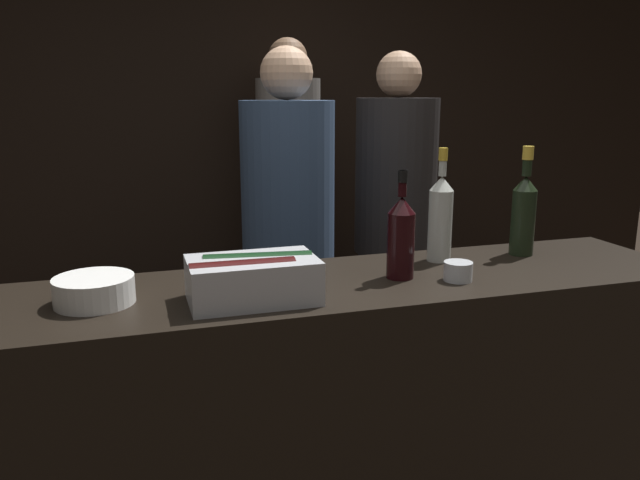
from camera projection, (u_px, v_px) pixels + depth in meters
wall_back_chalkboard at (215, 118)px, 3.69m from camera, size 6.40×0.06×2.80m
bar_counter at (322, 440)px, 1.91m from camera, size 2.30×0.52×1.01m
ice_bin_with_bottles at (252, 277)px, 1.62m from camera, size 0.33×0.20×0.12m
bowl_white at (94, 289)px, 1.61m from camera, size 0.20×0.20×0.07m
candle_votive at (458, 271)px, 1.81m from camera, size 0.08×0.08×0.06m
champagne_bottle at (524, 211)px, 2.08m from camera, size 0.08×0.08×0.36m
rose_wine_bottle at (440, 216)px, 2.00m from camera, size 0.08×0.08×0.37m
red_wine_bottle_black_foil at (401, 235)px, 1.81m from camera, size 0.08×0.08×0.32m
person_in_hoodie at (289, 188)px, 3.45m from camera, size 0.35×0.35×1.83m
person_blond_tee at (395, 217)px, 3.00m from camera, size 0.39×0.39×1.73m
person_grey_polo at (288, 237)px, 2.61m from camera, size 0.38×0.38×1.72m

